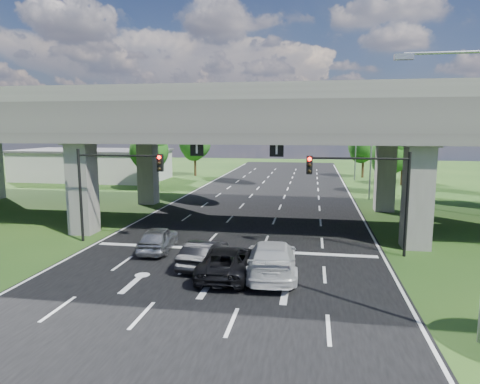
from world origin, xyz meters
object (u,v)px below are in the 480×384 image
(signal_right, at_px, (368,183))
(streetlight_beyond, at_px, (353,138))
(car_dark, at_px, (204,253))
(streetlight_far, at_px, (367,142))
(car_trailing, at_px, (227,262))
(car_silver, at_px, (158,239))
(car_white, at_px, (272,258))
(signal_left, at_px, (111,178))

(signal_right, bearing_deg, streetlight_beyond, 86.39)
(signal_right, relative_size, car_dark, 1.42)
(streetlight_far, xyz_separation_m, car_trailing, (-9.49, -24.98, -5.09))
(car_trailing, bearing_deg, streetlight_beyond, -104.76)
(car_silver, distance_m, car_dark, 4.11)
(car_trailing, bearing_deg, car_white, -170.13)
(streetlight_beyond, relative_size, car_dark, 2.36)
(signal_right, distance_m, streetlight_far, 20.25)
(signal_right, bearing_deg, car_white, -138.35)
(signal_left, distance_m, car_trailing, 10.34)
(signal_right, bearing_deg, car_silver, -173.65)
(streetlight_far, bearing_deg, streetlight_beyond, 90.00)
(car_dark, xyz_separation_m, car_trailing, (1.50, -1.25, 0.03))
(streetlight_beyond, relative_size, car_trailing, 1.91)
(streetlight_beyond, distance_m, car_white, 41.48)
(signal_right, relative_size, streetlight_far, 0.60)
(car_silver, height_order, car_trailing, car_silver)
(signal_right, distance_m, car_white, 7.49)
(streetlight_beyond, xyz_separation_m, car_trailing, (-9.49, -40.98, -5.09))
(streetlight_far, height_order, streetlight_beyond, same)
(car_silver, relative_size, car_trailing, 0.82)
(signal_right, bearing_deg, streetlight_far, 83.53)
(streetlight_far, height_order, car_trailing, streetlight_far)
(streetlight_far, xyz_separation_m, car_dark, (-11.00, -23.73, -5.12))
(car_dark, xyz_separation_m, car_white, (3.70, -0.80, 0.17))
(streetlight_beyond, bearing_deg, signal_right, -93.61)
(streetlight_far, distance_m, car_trailing, 27.20)
(car_dark, distance_m, car_trailing, 1.96)
(streetlight_beyond, bearing_deg, streetlight_far, -90.00)
(car_trailing, bearing_deg, streetlight_far, -112.53)
(signal_left, relative_size, streetlight_far, 0.60)
(car_dark, bearing_deg, streetlight_far, -108.28)
(streetlight_far, xyz_separation_m, car_white, (-7.30, -24.53, -4.96))
(signal_right, xyz_separation_m, car_trailing, (-7.22, -4.92, -3.43))
(car_white, bearing_deg, car_silver, -28.39)
(streetlight_beyond, distance_m, car_silver, 40.40)
(signal_right, xyz_separation_m, streetlight_beyond, (2.27, 36.06, 1.66))
(car_silver, bearing_deg, signal_left, -25.96)
(car_silver, xyz_separation_m, car_trailing, (4.90, -3.57, -0.01))
(car_white, bearing_deg, streetlight_beyond, -104.86)
(signal_left, xyz_separation_m, streetlight_far, (17.92, 20.06, 1.66))
(streetlight_far, distance_m, car_white, 26.07)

